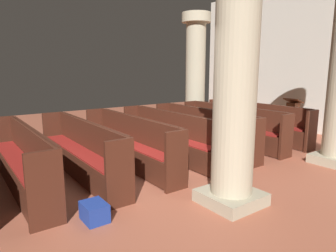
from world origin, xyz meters
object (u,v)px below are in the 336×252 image
object	(u,v)px
pew_row_2	(203,129)
pillar_aisle_rear	(236,71)
pew_row_1	(231,125)
pillar_far_side	(195,69)
pew_row_0	(256,121)
pew_row_3	(169,134)
pew_row_5	(81,148)
lectern	(292,119)
pew_row_4	(129,140)
pew_row_6	(21,157)
kneeler_box_blue	(94,212)

from	to	relation	value
pew_row_2	pillar_aisle_rear	xyz separation A→B (m)	(2.43, -1.67, 1.39)
pew_row_1	pillar_far_side	xyz separation A→B (m)	(-2.38, 0.82, 1.39)
pew_row_0	pew_row_2	world-z (taller)	same
pillar_far_side	pew_row_3	bearing A→B (deg)	-49.78
pew_row_5	lectern	distance (m)	6.34
pew_row_1	pillar_aisle_rear	distance (m)	3.87
pew_row_1	lectern	size ratio (longest dim) A/B	3.00
pew_row_5	lectern	bearing A→B (deg)	87.74
pew_row_2	pew_row_3	xyz separation A→B (m)	(0.00, -1.00, 0.00)
pew_row_0	pew_row_4	xyz separation A→B (m)	(0.00, -3.99, 0.00)
lectern	pew_row_0	bearing A→B (deg)	-100.51
pew_row_4	pew_row_6	distance (m)	2.00
pew_row_1	pew_row_6	xyz separation A→B (m)	(0.00, -4.99, 0.00)
kneeler_box_blue	pew_row_3	bearing A→B (deg)	125.31
pillar_far_side	pillar_aisle_rear	xyz separation A→B (m)	(4.82, -3.49, -0.00)
pew_row_3	pew_row_5	distance (m)	2.00
pew_row_2	pillar_far_side	bearing A→B (deg)	142.61
kneeler_box_blue	lectern	bearing A→B (deg)	102.46
pew_row_0	pillar_aisle_rear	size ratio (longest dim) A/B	0.89
pew_row_1	pew_row_3	size ratio (longest dim) A/B	1.00
pew_row_4	pew_row_6	xyz separation A→B (m)	(0.00, -2.00, 0.00)
pew_row_1	pillar_far_side	bearing A→B (deg)	160.92
pew_row_1	pew_row_6	world-z (taller)	same
pew_row_0	kneeler_box_blue	distance (m)	5.76
pew_row_4	kneeler_box_blue	xyz separation A→B (m)	(1.76, -1.48, -0.39)
pew_row_4	pillar_aisle_rear	distance (m)	2.82
pew_row_3	pew_row_0	bearing A→B (deg)	90.00
pillar_aisle_rear	kneeler_box_blue	world-z (taller)	pillar_aisle_rear
pew_row_1	pew_row_2	bearing A→B (deg)	-90.00
pillar_aisle_rear	pew_row_2	bearing A→B (deg)	145.61
pew_row_2	pew_row_4	bearing A→B (deg)	-90.00
pew_row_5	lectern	xyz separation A→B (m)	(0.25, 6.34, -0.06)
pillar_aisle_rear	pew_row_6	bearing A→B (deg)	-136.33
pew_row_2	pew_row_0	bearing A→B (deg)	90.00
pew_row_2	pillar_far_side	distance (m)	3.31
pew_row_3	pew_row_5	world-z (taller)	same
pillar_far_side	pew_row_4	bearing A→B (deg)	-58.01
pew_row_2	pillar_far_side	xyz separation A→B (m)	(-2.38, 1.82, 1.39)
pew_row_0	pillar_far_side	xyz separation A→B (m)	(-2.38, -0.17, 1.39)
pew_row_1	pew_row_3	distance (m)	2.00
pew_row_1	pew_row_2	xyz separation A→B (m)	(0.00, -1.00, 0.00)
pew_row_2	pew_row_4	distance (m)	2.00
pew_row_4	pew_row_3	bearing A→B (deg)	90.00
pew_row_2	lectern	xyz separation A→B (m)	(0.25, 3.34, -0.06)
pew_row_3	pillar_far_side	bearing A→B (deg)	130.22
lectern	kneeler_box_blue	world-z (taller)	lectern
pew_row_6	pillar_far_side	size ratio (longest dim) A/B	0.89
lectern	pillar_aisle_rear	bearing A→B (deg)	-66.45
pew_row_1	pew_row_4	world-z (taller)	same
pillar_far_side	pillar_aisle_rear	size ratio (longest dim) A/B	1.00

